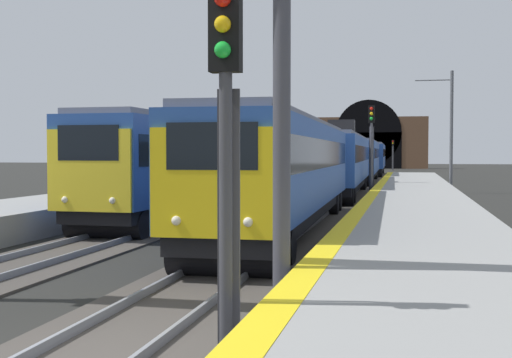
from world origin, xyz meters
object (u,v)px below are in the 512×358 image
(railway_signal_mid, at_px, (371,142))
(railway_signal_far, at_px, (393,152))
(train_main_approaching, at_px, (353,159))
(catenary_mast_near, at_px, (451,130))
(railway_signal_near, at_px, (226,139))
(train_adjacent_platform, at_px, (277,158))

(railway_signal_mid, xyz_separation_m, railway_signal_far, (63.93, 0.00, -0.61))
(train_main_approaching, xyz_separation_m, catenary_mast_near, (-5.34, -6.82, 1.99))
(railway_signal_near, distance_m, catenary_mast_near, 39.50)
(train_main_approaching, height_order, railway_signal_mid, railway_signal_mid)
(railway_signal_mid, relative_size, catenary_mast_near, 0.68)
(train_main_approaching, bearing_deg, railway_signal_mid, 9.06)
(railway_signal_near, bearing_deg, train_adjacent_platform, -170.11)
(train_main_approaching, relative_size, railway_signal_mid, 14.16)
(railway_signal_mid, distance_m, railway_signal_far, 63.93)
(train_adjacent_platform, distance_m, railway_signal_near, 39.68)
(train_adjacent_platform, relative_size, railway_signal_far, 12.37)
(train_adjacent_platform, xyz_separation_m, railway_signal_mid, (-5.02, -6.81, 1.03))
(train_adjacent_platform, relative_size, railway_signal_near, 12.12)
(train_main_approaching, height_order, railway_signal_far, train_main_approaching)
(railway_signal_near, relative_size, railway_signal_mid, 0.85)
(train_main_approaching, height_order, catenary_mast_near, catenary_mast_near)
(train_adjacent_platform, relative_size, catenary_mast_near, 7.04)
(railway_signal_near, xyz_separation_m, catenary_mast_near, (39.17, -4.95, 1.32))
(train_main_approaching, xyz_separation_m, railway_signal_mid, (-10.43, -1.87, 1.14))
(train_adjacent_platform, height_order, railway_signal_far, train_adjacent_platform)
(train_main_approaching, height_order, train_adjacent_platform, train_adjacent_platform)
(railway_signal_near, height_order, catenary_mast_near, catenary_mast_near)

